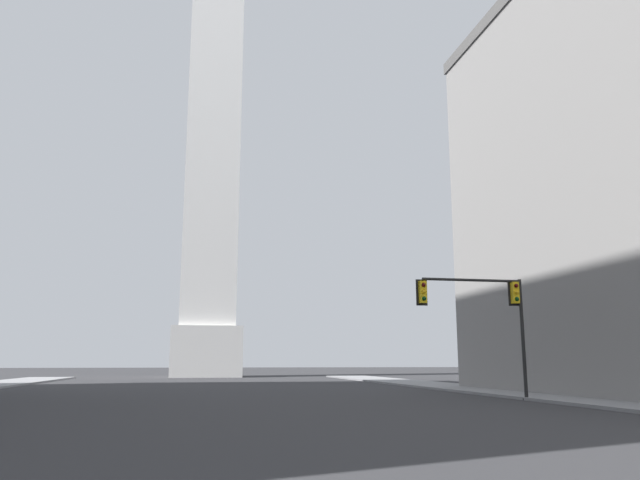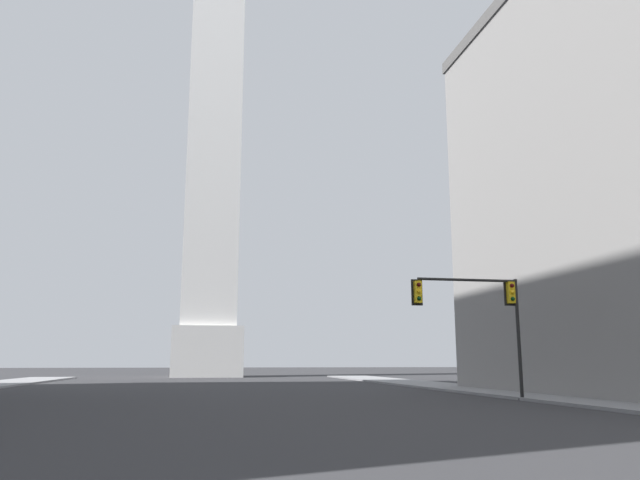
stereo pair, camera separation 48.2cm
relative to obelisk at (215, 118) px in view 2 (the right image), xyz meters
The scene contains 3 objects.
sidewalk_right 63.29m from the obelisk, 70.99° to the right, with size 5.00×94.33×0.15m, color gray.
obelisk is the anchor object (origin of this frame).
traffic_light_mid_right 60.84m from the obelisk, 75.69° to the right, with size 5.80×0.51×6.10m.
Camera 2 is at (-0.93, -2.50, 1.92)m, focal length 35.00 mm.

